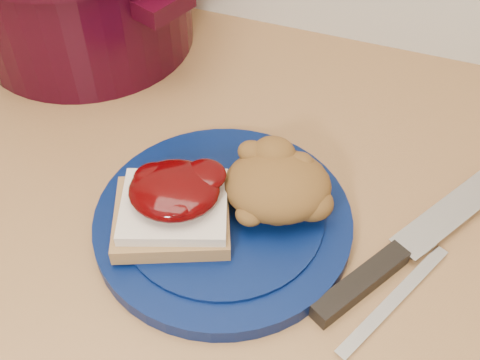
% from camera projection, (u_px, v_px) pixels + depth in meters
% --- Properties ---
extents(plate, '(0.31, 0.31, 0.02)m').
position_uv_depth(plate, '(223.00, 221.00, 0.58)').
color(plate, '#04113A').
rests_on(plate, wood_countertop).
extents(sandwich, '(0.13, 0.12, 0.05)m').
position_uv_depth(sandwich, '(173.00, 204.00, 0.54)').
color(sandwich, olive).
rests_on(sandwich, plate).
extents(stuffing_mound, '(0.12, 0.11, 0.05)m').
position_uv_depth(stuffing_mound, '(278.00, 185.00, 0.56)').
color(stuffing_mound, brown).
rests_on(stuffing_mound, plate).
extents(chef_knife, '(0.17, 0.26, 0.02)m').
position_uv_depth(chef_knife, '(390.00, 260.00, 0.54)').
color(chef_knife, black).
rests_on(chef_knife, wood_countertop).
extents(butter_knife, '(0.08, 0.14, 0.00)m').
position_uv_depth(butter_knife, '(395.00, 299.00, 0.52)').
color(butter_knife, silver).
rests_on(butter_knife, wood_countertop).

